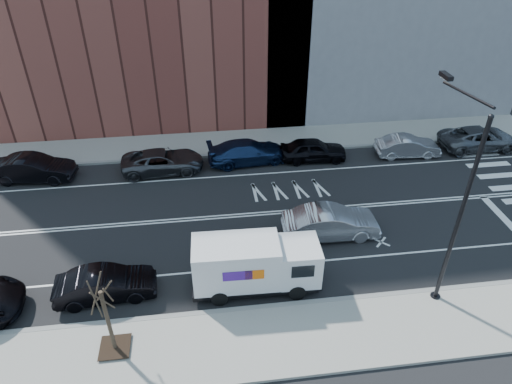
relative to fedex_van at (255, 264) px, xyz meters
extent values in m
plane|color=black|center=(0.99, 5.60, -1.39)|extent=(120.00, 120.00, 0.00)
cube|color=gray|center=(0.99, -3.20, -1.32)|extent=(44.00, 3.60, 0.15)
cube|color=gray|center=(0.99, 14.40, -1.32)|extent=(44.00, 3.60, 0.15)
cube|color=gray|center=(0.99, -1.40, -1.31)|extent=(44.00, 0.25, 0.17)
cube|color=gray|center=(0.99, 12.60, -1.31)|extent=(44.00, 0.25, 0.17)
cylinder|color=black|center=(7.99, -1.80, 3.11)|extent=(0.18, 0.18, 9.00)
cylinder|color=black|center=(7.99, -1.80, -1.29)|extent=(0.44, 0.44, 0.20)
sphere|color=black|center=(7.99, -1.80, 7.56)|extent=(0.20, 0.20, 0.20)
cylinder|color=black|center=(7.99, -0.10, 7.71)|extent=(0.11, 3.49, 0.48)
cube|color=black|center=(7.99, 1.60, 7.81)|extent=(0.25, 0.80, 0.18)
cube|color=#FFF2CC|center=(7.99, 1.60, 7.71)|extent=(0.18, 0.55, 0.03)
cube|color=black|center=(-6.01, -2.80, -1.16)|extent=(1.20, 1.20, 0.04)
cylinder|color=#382B1E|center=(-6.01, -2.80, 0.36)|extent=(0.16, 0.16, 3.20)
cylinder|color=#382B1E|center=(-5.76, -2.80, 1.76)|extent=(0.06, 0.80, 1.44)
cylinder|color=#382B1E|center=(-5.93, -2.56, 1.76)|extent=(0.81, 0.31, 1.19)
cylinder|color=#382B1E|center=(-6.21, -2.65, 1.76)|extent=(0.58, 0.76, 1.50)
cylinder|color=#382B1E|center=(-6.21, -2.95, 1.76)|extent=(0.47, 0.61, 1.37)
cylinder|color=#382B1E|center=(-5.93, -3.04, 1.76)|extent=(0.72, 0.29, 1.13)
cube|color=black|center=(-0.02, 0.00, -0.98)|extent=(5.73, 2.09, 0.27)
cube|color=silver|center=(1.99, -0.06, 0.03)|extent=(1.89, 2.02, 1.83)
cube|color=black|center=(2.93, -0.09, 0.30)|extent=(0.10, 1.69, 0.87)
cube|color=black|center=(1.97, -1.06, 0.30)|extent=(1.01, 0.07, 0.64)
cube|color=black|center=(2.02, 0.94, 0.30)|extent=(1.01, 0.07, 0.64)
cube|color=black|center=(2.89, -0.08, -0.89)|extent=(0.19, 1.83, 0.32)
cube|color=silver|center=(-0.84, 0.02, 0.21)|extent=(3.90, 2.12, 2.10)
cube|color=#47198C|center=(-0.87, -1.00, 0.35)|extent=(1.28, 0.06, 0.50)
cube|color=orange|center=(-0.14, -1.02, 0.35)|extent=(0.82, 0.04, 0.50)
cube|color=#47198C|center=(-0.81, 1.05, 0.35)|extent=(1.28, 0.06, 0.50)
cube|color=orange|center=(-0.08, 1.03, 0.35)|extent=(0.82, 0.04, 0.50)
cylinder|color=black|center=(1.79, -0.97, -1.01)|extent=(0.78, 0.28, 0.77)
cylinder|color=black|center=(1.84, 0.86, -1.01)|extent=(0.78, 0.28, 0.77)
cylinder|color=black|center=(-1.69, -0.87, -1.01)|extent=(0.78, 0.28, 0.77)
cylinder|color=black|center=(-1.64, 0.96, -1.01)|extent=(0.78, 0.28, 0.77)
imported|color=black|center=(-12.61, 11.08, -0.58)|extent=(5.12, 2.26, 1.63)
imported|color=#414348|center=(-4.61, 11.10, -0.66)|extent=(5.33, 2.62, 1.46)
imported|color=#16274E|center=(0.99, 11.57, -0.62)|extent=(5.50, 2.68, 1.54)
imported|color=black|center=(5.43, 11.31, -0.63)|extent=(4.56, 2.02, 1.52)
imported|color=#AAA9AE|center=(12.00, 11.02, -0.68)|extent=(4.41, 1.74, 1.43)
imported|color=#53565B|center=(17.44, 11.41, -0.63)|extent=(5.50, 2.54, 1.53)
imported|color=#B4B4B9|center=(4.43, 3.22, -0.56)|extent=(5.09, 1.83, 1.67)
imported|color=black|center=(-6.71, 0.26, -0.66)|extent=(4.52, 1.85, 1.46)
camera|label=1|loc=(-1.92, -15.10, 14.15)|focal=32.00mm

